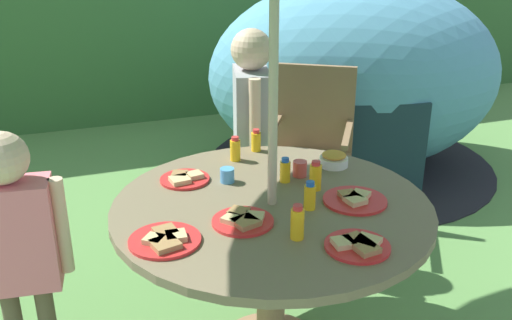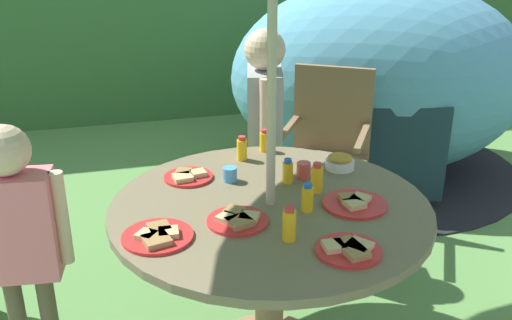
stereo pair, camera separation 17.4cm
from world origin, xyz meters
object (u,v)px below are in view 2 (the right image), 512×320
at_px(wooden_chair, 327,144).
at_px(dome_tent, 378,79).
at_px(juice_bottle_far_left, 289,224).
at_px(cup_far, 304,170).
at_px(plate_near_right, 354,203).
at_px(plate_far_right, 238,219).
at_px(plate_center_front, 188,176).
at_px(child_in_grey_shirt, 264,114).
at_px(child_in_pink_shirt, 17,226).
at_px(juice_bottle_near_left, 307,198).
at_px(juice_bottle_front_edge, 317,178).
at_px(snack_bowl, 340,162).
at_px(juice_bottle_mid_left, 288,172).
at_px(cup_near, 230,174).
at_px(juice_bottle_spot_a, 241,149).
at_px(garden_table, 270,233).
at_px(juice_bottle_mid_right, 264,141).
at_px(plate_center_back, 349,249).
at_px(plate_back_edge, 158,236).

distance_m(wooden_chair, dome_tent, 1.05).
xyz_separation_m(juice_bottle_far_left, cup_far, (0.23, 0.50, -0.03)).
relative_size(plate_near_right, plate_far_right, 1.11).
distance_m(plate_center_front, juice_bottle_far_left, 0.67).
bearing_deg(child_in_grey_shirt, wooden_chair, 124.30).
distance_m(wooden_chair, child_in_pink_shirt, 1.88).
distance_m(plate_far_right, juice_bottle_near_left, 0.28).
bearing_deg(juice_bottle_front_edge, snack_bowl, 46.96).
bearing_deg(plate_far_right, juice_bottle_mid_left, 45.52).
distance_m(juice_bottle_far_left, juice_bottle_front_edge, 0.42).
bearing_deg(wooden_chair, plate_center_front, -110.08).
relative_size(plate_center_front, juice_bottle_near_left, 1.84).
height_order(juice_bottle_front_edge, cup_near, juice_bottle_front_edge).
bearing_deg(juice_bottle_near_left, juice_bottle_spot_a, 102.34).
relative_size(snack_bowl, cup_far, 1.89).
xyz_separation_m(plate_center_front, cup_far, (0.49, -0.12, 0.02)).
bearing_deg(garden_table, child_in_grey_shirt, 75.83).
distance_m(child_in_grey_shirt, juice_bottle_near_left, 0.99).
distance_m(plate_center_front, cup_near, 0.19).
bearing_deg(juice_bottle_spot_a, dome_tent, 44.58).
xyz_separation_m(plate_center_front, juice_bottle_front_edge, (0.49, -0.27, 0.05)).
bearing_deg(juice_bottle_mid_right, juice_bottle_front_edge, -80.52).
bearing_deg(juice_bottle_far_left, dome_tent, 56.87).
xyz_separation_m(dome_tent, plate_far_right, (-1.52, -1.94, 0.05)).
distance_m(wooden_chair, plate_far_right, 1.45).
bearing_deg(plate_center_back, juice_bottle_mid_left, 92.52).
bearing_deg(juice_bottle_front_edge, plate_center_back, -97.40).
distance_m(plate_near_right, plate_back_edge, 0.78).
distance_m(plate_back_edge, juice_bottle_front_edge, 0.71).
height_order(wooden_chair, juice_bottle_near_left, wooden_chair).
xyz_separation_m(plate_center_back, plate_center_front, (-0.43, 0.74, -0.00)).
bearing_deg(juice_bottle_spot_a, garden_table, -89.43).
distance_m(wooden_chair, juice_bottle_mid_right, 0.77).
bearing_deg(cup_near, wooden_chair, 45.95).
xyz_separation_m(plate_center_back, juice_bottle_far_left, (-0.17, 0.13, 0.05)).
distance_m(child_in_grey_shirt, juice_bottle_far_left, 1.20).
bearing_deg(child_in_pink_shirt, snack_bowl, 12.95).
distance_m(juice_bottle_near_left, juice_bottle_spot_a, 0.58).
xyz_separation_m(child_in_grey_shirt, plate_back_edge, (-0.68, -1.05, -0.06)).
xyz_separation_m(juice_bottle_mid_right, juice_bottle_spot_a, (-0.14, -0.08, 0.00)).
bearing_deg(child_in_grey_shirt, juice_bottle_mid_left, 6.39).
distance_m(snack_bowl, plate_far_right, 0.68).
relative_size(child_in_grey_shirt, juice_bottle_mid_right, 11.56).
height_order(plate_center_front, juice_bottle_far_left, juice_bottle_far_left).
height_order(dome_tent, child_in_pink_shirt, dome_tent).
bearing_deg(juice_bottle_mid_left, wooden_chair, 58.52).
xyz_separation_m(plate_far_right, juice_bottle_mid_left, (0.29, 0.29, 0.04)).
height_order(child_in_grey_shirt, plate_far_right, child_in_grey_shirt).
bearing_deg(plate_far_right, juice_bottle_front_edge, 25.29).
relative_size(juice_bottle_near_left, cup_near, 1.86).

